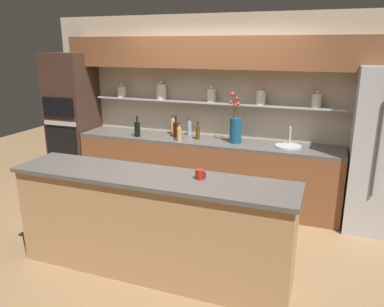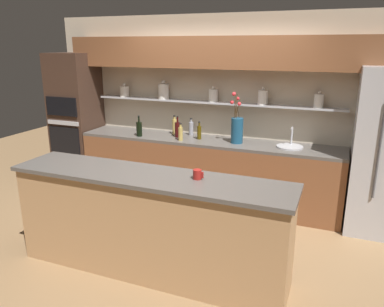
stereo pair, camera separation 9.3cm
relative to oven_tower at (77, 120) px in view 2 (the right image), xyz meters
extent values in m
plane|color=olive|center=(2.28, -1.24, -1.04)|extent=(12.00, 12.00, 0.00)
cube|color=beige|center=(2.28, 0.36, 0.26)|extent=(5.20, 0.10, 2.60)
cube|color=#B7B7BC|center=(2.19, 0.22, 0.37)|extent=(3.60, 0.18, 0.02)
cylinder|color=silver|center=(0.78, 0.21, 0.46)|extent=(0.14, 0.14, 0.16)
sphere|color=silver|center=(0.78, 0.21, 0.57)|extent=(0.05, 0.05, 0.05)
cylinder|color=silver|center=(1.45, 0.21, 0.49)|extent=(0.16, 0.16, 0.22)
sphere|color=silver|center=(1.45, 0.21, 0.63)|extent=(0.06, 0.06, 0.06)
cylinder|color=silver|center=(2.22, 0.21, 0.47)|extent=(0.13, 0.13, 0.17)
sphere|color=silver|center=(2.22, 0.21, 0.58)|extent=(0.05, 0.05, 0.05)
cylinder|color=silver|center=(2.91, 0.21, 0.48)|extent=(0.13, 0.13, 0.19)
sphere|color=silver|center=(2.91, 0.21, 0.60)|extent=(0.05, 0.05, 0.05)
cylinder|color=silver|center=(3.62, 0.21, 0.47)|extent=(0.12, 0.12, 0.17)
sphere|color=silver|center=(3.62, 0.21, 0.58)|extent=(0.04, 0.04, 0.04)
cube|color=brown|center=(2.28, 0.14, 1.05)|extent=(4.42, 0.34, 0.42)
cube|color=brown|center=(2.19, 0.00, -0.60)|extent=(3.70, 0.62, 0.88)
cube|color=#56514C|center=(2.19, 0.00, -0.14)|extent=(3.70, 0.62, 0.04)
cube|color=tan|center=(2.28, -1.85, -0.55)|extent=(2.70, 0.55, 0.98)
cube|color=#56514C|center=(2.28, -1.85, -0.04)|extent=(2.76, 0.61, 0.04)
cylinder|color=#4C4C51|center=(4.33, -0.40, 0.04)|extent=(0.02, 0.02, 1.08)
cube|color=#3D281E|center=(0.00, 0.00, 0.00)|extent=(0.65, 0.62, 2.07)
cube|color=black|center=(0.00, -0.32, -0.26)|extent=(0.54, 0.02, 0.40)
cube|color=black|center=(0.00, -0.32, 0.26)|extent=(0.54, 0.02, 0.28)
cube|color=#B7B7BC|center=(0.00, -0.32, 0.01)|extent=(0.57, 0.02, 0.06)
cylinder|color=navy|center=(2.64, -0.02, 0.05)|extent=(0.16, 0.16, 0.34)
cylinder|color=#4C3319|center=(2.63, 0.02, 0.35)|extent=(0.06, 0.02, 0.24)
sphere|color=red|center=(2.62, 0.05, 0.47)|extent=(0.04, 0.04, 0.04)
cylinder|color=#4C3319|center=(2.62, -0.05, 0.38)|extent=(0.04, 0.03, 0.32)
sphere|color=red|center=(2.60, -0.08, 0.54)|extent=(0.05, 0.05, 0.05)
cylinder|color=#4C3319|center=(2.60, -0.04, 0.33)|extent=(0.02, 0.03, 0.21)
sphere|color=red|center=(2.57, -0.06, 0.43)|extent=(0.05, 0.05, 0.05)
cylinder|color=#4C3319|center=(2.64, -0.02, 0.32)|extent=(0.05, 0.04, 0.19)
sphere|color=red|center=(2.66, -0.06, 0.42)|extent=(0.05, 0.05, 0.05)
cylinder|color=#4C3319|center=(2.61, -0.01, 0.38)|extent=(0.02, 0.03, 0.32)
sphere|color=red|center=(2.57, 0.01, 0.54)|extent=(0.04, 0.04, 0.04)
cylinder|color=#B7B7BC|center=(3.33, 0.00, -0.11)|extent=(0.34, 0.34, 0.02)
cylinder|color=#B7B7BC|center=(3.33, 0.13, 0.01)|extent=(0.02, 0.02, 0.22)
cylinder|color=#B7B7BC|center=(3.33, 0.07, 0.12)|extent=(0.02, 0.12, 0.02)
cylinder|color=#47380A|center=(2.10, -0.01, -0.02)|extent=(0.06, 0.06, 0.18)
cylinder|color=#47380A|center=(2.10, -0.01, 0.09)|extent=(0.03, 0.03, 0.05)
cylinder|color=black|center=(2.10, -0.01, 0.12)|extent=(0.03, 0.03, 0.01)
cylinder|color=black|center=(1.23, -0.17, -0.01)|extent=(0.08, 0.08, 0.20)
cylinder|color=black|center=(1.23, -0.17, 0.13)|extent=(0.02, 0.02, 0.08)
cylinder|color=black|center=(1.23, -0.17, 0.18)|extent=(0.03, 0.03, 0.01)
cylinder|color=gray|center=(1.90, 0.17, -0.02)|extent=(0.07, 0.07, 0.19)
cylinder|color=gray|center=(1.90, 0.17, 0.10)|extent=(0.03, 0.03, 0.04)
cylinder|color=black|center=(1.90, 0.17, 0.13)|extent=(0.03, 0.03, 0.01)
cylinder|color=tan|center=(1.88, -0.18, -0.03)|extent=(0.06, 0.06, 0.18)
cylinder|color=tan|center=(1.88, -0.18, 0.09)|extent=(0.03, 0.03, 0.04)
cylinder|color=black|center=(1.88, -0.18, 0.12)|extent=(0.03, 0.03, 0.01)
cylinder|color=#380C0C|center=(1.77, -0.01, -0.01)|extent=(0.08, 0.08, 0.21)
cylinder|color=#380C0C|center=(1.77, -0.01, 0.13)|extent=(0.02, 0.02, 0.08)
cylinder|color=black|center=(1.77, -0.01, 0.18)|extent=(0.03, 0.03, 0.01)
cylinder|color=tan|center=(1.65, 0.13, -0.01)|extent=(0.07, 0.07, 0.22)
cylinder|color=tan|center=(1.65, 0.13, 0.13)|extent=(0.03, 0.03, 0.04)
cylinder|color=black|center=(1.65, 0.13, 0.16)|extent=(0.03, 0.03, 0.01)
cylinder|color=maroon|center=(2.75, -1.79, 0.03)|extent=(0.08, 0.08, 0.09)
cube|color=maroon|center=(2.80, -1.79, 0.03)|extent=(0.02, 0.01, 0.06)
camera|label=1|loc=(3.80, -4.80, 1.15)|focal=35.00mm
camera|label=2|loc=(3.89, -4.76, 1.15)|focal=35.00mm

